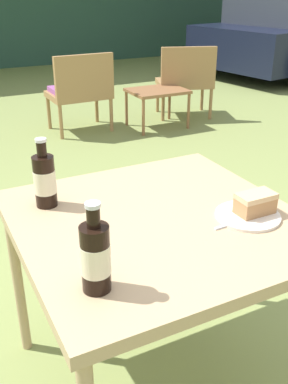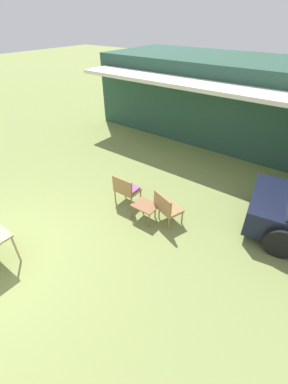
% 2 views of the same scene
% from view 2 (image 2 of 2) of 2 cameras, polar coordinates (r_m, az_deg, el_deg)
% --- Properties ---
extents(cabin_building, '(11.68, 5.15, 2.80)m').
position_cam_2_polar(cabin_building, '(10.82, 23.19, 17.96)').
color(cabin_building, '#284C3D').
rests_on(cabin_building, ground_plane).
extents(wicker_chair_cushioned, '(0.61, 0.46, 0.80)m').
position_cam_2_polar(wicker_chair_cushioned, '(6.55, -4.02, 0.82)').
color(wicker_chair_cushioned, '#9E7547').
rests_on(wicker_chair_cushioned, ground_plane).
extents(wicker_chair_plain, '(0.71, 0.62, 0.80)m').
position_cam_2_polar(wicker_chair_plain, '(5.95, 4.99, -3.24)').
color(wicker_chair_plain, '#9E7547').
rests_on(wicker_chair_plain, ground_plane).
extents(garden_side_table, '(0.58, 0.45, 0.40)m').
position_cam_2_polar(garden_side_table, '(6.08, 0.30, -3.21)').
color(garden_side_table, brown).
rests_on(garden_side_table, ground_plane).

